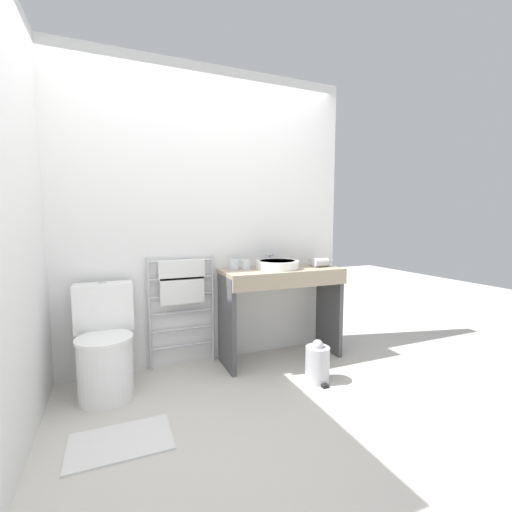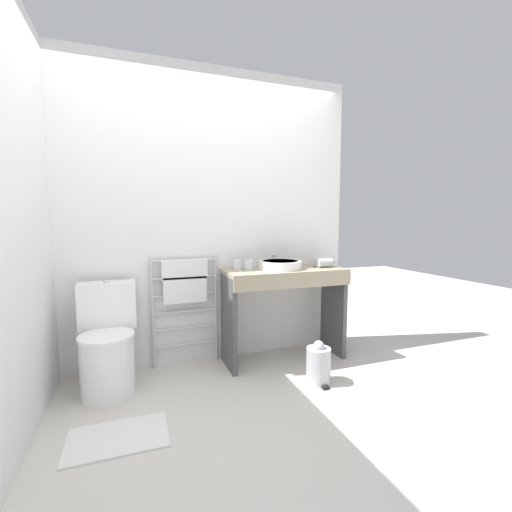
% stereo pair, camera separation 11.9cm
% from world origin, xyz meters
% --- Properties ---
extents(ground_plane, '(12.00, 12.00, 0.00)m').
position_xyz_m(ground_plane, '(0.00, 0.00, 0.00)').
color(ground_plane, beige).
extents(wall_back, '(2.68, 0.12, 2.58)m').
position_xyz_m(wall_back, '(0.00, 1.30, 1.29)').
color(wall_back, white).
rests_on(wall_back, ground_plane).
extents(wall_side, '(0.12, 1.85, 2.58)m').
position_xyz_m(wall_side, '(-1.28, 0.62, 1.29)').
color(wall_side, white).
rests_on(wall_side, ground_plane).
extents(toilet, '(0.42, 0.53, 0.80)m').
position_xyz_m(toilet, '(-0.84, 0.92, 0.34)').
color(toilet, white).
rests_on(toilet, ground_plane).
extents(towel_radiator, '(0.57, 0.06, 0.96)m').
position_xyz_m(towel_radiator, '(-0.22, 1.18, 0.68)').
color(towel_radiator, silver).
rests_on(towel_radiator, ground_plane).
extents(vanity_counter, '(1.07, 0.46, 0.83)m').
position_xyz_m(vanity_counter, '(0.63, 0.99, 0.58)').
color(vanity_counter, gray).
rests_on(vanity_counter, ground_plane).
extents(sink_basin, '(0.38, 0.38, 0.07)m').
position_xyz_m(sink_basin, '(0.60, 1.02, 0.87)').
color(sink_basin, white).
rests_on(sink_basin, vanity_counter).
extents(faucet, '(0.02, 0.10, 0.13)m').
position_xyz_m(faucet, '(0.60, 1.19, 0.92)').
color(faucet, silver).
rests_on(faucet, vanity_counter).
extents(cup_near_wall, '(0.08, 0.08, 0.09)m').
position_xyz_m(cup_near_wall, '(0.23, 1.13, 0.88)').
color(cup_near_wall, silver).
rests_on(cup_near_wall, vanity_counter).
extents(cup_near_edge, '(0.08, 0.08, 0.08)m').
position_xyz_m(cup_near_edge, '(0.32, 1.10, 0.88)').
color(cup_near_edge, silver).
rests_on(cup_near_edge, vanity_counter).
extents(hair_dryer, '(0.19, 0.17, 0.08)m').
position_xyz_m(hair_dryer, '(1.03, 0.99, 0.87)').
color(hair_dryer, '#B7B7BC').
rests_on(hair_dryer, vanity_counter).
extents(trash_bin, '(0.19, 0.22, 0.34)m').
position_xyz_m(trash_bin, '(0.69, 0.49, 0.15)').
color(trash_bin, '#B7B7BC').
rests_on(trash_bin, ground_plane).
extents(bath_mat, '(0.56, 0.36, 0.01)m').
position_xyz_m(bath_mat, '(-0.76, 0.28, 0.01)').
color(bath_mat, silver).
rests_on(bath_mat, ground_plane).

